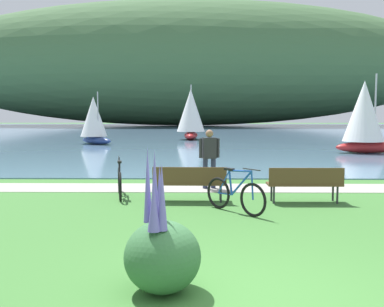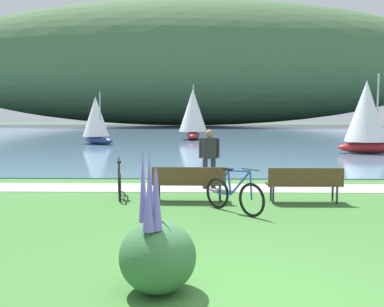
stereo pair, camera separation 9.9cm
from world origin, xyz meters
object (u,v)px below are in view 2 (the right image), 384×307
object	(u,v)px
park_bench_near_camera	(304,182)
sailboat_toward_hillside	(193,114)
park_bench_further_along	(189,181)
bicycle_beside_path	(234,195)
person_at_shoreline	(209,155)
bicycle_leaning_near_bench	(119,182)
sailboat_nearest_to_shore	(96,120)
sailboat_mid_bay	(367,116)

from	to	relation	value
park_bench_near_camera	sailboat_toward_hillside	size ratio (longest dim) A/B	0.40
park_bench_further_along	bicycle_beside_path	size ratio (longest dim) A/B	1.31
park_bench_near_camera	sailboat_toward_hillside	xyz separation A→B (m)	(-3.19, 25.24, 1.66)
park_bench_further_along	bicycle_beside_path	bearing A→B (deg)	-48.51
person_at_shoreline	bicycle_beside_path	bearing A→B (deg)	-80.90
person_at_shoreline	park_bench_further_along	bearing A→B (deg)	-105.74
bicycle_leaning_near_bench	sailboat_toward_hillside	xyz separation A→B (m)	(1.45, 24.52, 1.79)
sailboat_nearest_to_shore	sailboat_mid_bay	distance (m)	17.68
park_bench_further_along	sailboat_toward_hillside	size ratio (longest dim) A/B	0.40
park_bench_further_along	sailboat_toward_hillside	bearing A→B (deg)	90.88
bicycle_leaning_near_bench	sailboat_nearest_to_shore	bearing A→B (deg)	105.36
person_at_shoreline	sailboat_nearest_to_shore	xyz separation A→B (m)	(-7.64, 17.91, 0.78)
park_bench_near_camera	sailboat_mid_bay	size ratio (longest dim) A/B	0.42
bicycle_leaning_near_bench	person_at_shoreline	bearing A→B (deg)	28.43
sailboat_nearest_to_shore	sailboat_toward_hillside	distance (m)	8.59
sailboat_mid_bay	park_bench_near_camera	bearing A→B (deg)	-116.04
sailboat_mid_bay	sailboat_toward_hillside	distance (m)	15.46
park_bench_further_along	person_at_shoreline	bearing A→B (deg)	74.26
park_bench_near_camera	bicycle_beside_path	size ratio (longest dim) A/B	1.31
bicycle_beside_path	sailboat_toward_hillside	xyz separation A→B (m)	(-1.40, 26.28, 1.79)
sailboat_mid_bay	bicycle_leaning_near_bench	bearing A→B (deg)	-131.69
sailboat_toward_hillside	sailboat_mid_bay	bearing A→B (deg)	-51.62
park_bench_near_camera	sailboat_nearest_to_shore	world-z (taller)	sailboat_nearest_to_shore
park_bench_further_along	sailboat_mid_bay	distance (m)	16.01
park_bench_further_along	bicycle_leaning_near_bench	distance (m)	1.94
bicycle_beside_path	person_at_shoreline	size ratio (longest dim) A/B	0.80
park_bench_further_along	sailboat_mid_bay	xyz separation A→B (m)	(9.21, 13.01, 1.53)
park_bench_further_along	sailboat_toward_hillside	world-z (taller)	sailboat_toward_hillside
sailboat_toward_hillside	sailboat_nearest_to_shore	bearing A→B (deg)	-141.59
park_bench_near_camera	sailboat_mid_bay	distance (m)	14.68
person_at_shoreline	park_bench_near_camera	bearing A→B (deg)	-41.35
sailboat_mid_bay	sailboat_toward_hillside	size ratio (longest dim) A/B	0.94
bicycle_leaning_near_bench	person_at_shoreline	xyz separation A→B (m)	(2.37, 1.28, 0.58)
park_bench_near_camera	person_at_shoreline	bearing A→B (deg)	138.65
bicycle_leaning_near_bench	park_bench_further_along	bearing A→B (deg)	-18.25
bicycle_leaning_near_bench	sailboat_nearest_to_shore	distance (m)	19.95
sailboat_toward_hillside	park_bench_near_camera	bearing A→B (deg)	-82.80
park_bench_further_along	bicycle_beside_path	xyz separation A→B (m)	(1.02, -1.15, -0.12)
park_bench_near_camera	bicycle_leaning_near_bench	size ratio (longest dim) A/B	1.03
park_bench_near_camera	bicycle_leaning_near_bench	bearing A→B (deg)	171.24
bicycle_leaning_near_bench	sailboat_nearest_to_shore	size ratio (longest dim) A/B	0.48
park_bench_further_along	sailboat_nearest_to_shore	size ratio (longest dim) A/B	0.49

